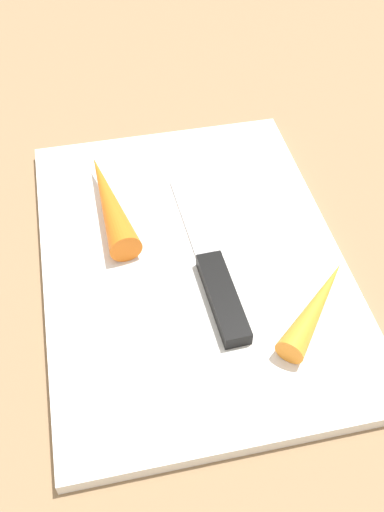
% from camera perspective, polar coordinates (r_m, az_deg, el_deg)
% --- Properties ---
extents(ground_plane, '(1.40, 1.40, 0.00)m').
position_cam_1_polar(ground_plane, '(0.53, 0.00, -0.85)').
color(ground_plane, '#8C6D4C').
extents(cutting_board, '(0.36, 0.26, 0.01)m').
position_cam_1_polar(cutting_board, '(0.53, 0.00, -0.43)').
color(cutting_board, white).
rests_on(cutting_board, ground_plane).
extents(knife, '(0.20, 0.03, 0.01)m').
position_cam_1_polar(knife, '(0.50, 2.53, -2.86)').
color(knife, '#B7B7BC').
rests_on(knife, cutting_board).
extents(carrot_long, '(0.13, 0.04, 0.03)m').
position_cam_1_polar(carrot_long, '(0.56, -7.99, 5.30)').
color(carrot_long, orange).
rests_on(carrot_long, cutting_board).
extents(carrot_short, '(0.09, 0.09, 0.02)m').
position_cam_1_polar(carrot_short, '(0.49, 11.82, -4.67)').
color(carrot_short, orange).
rests_on(carrot_short, cutting_board).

